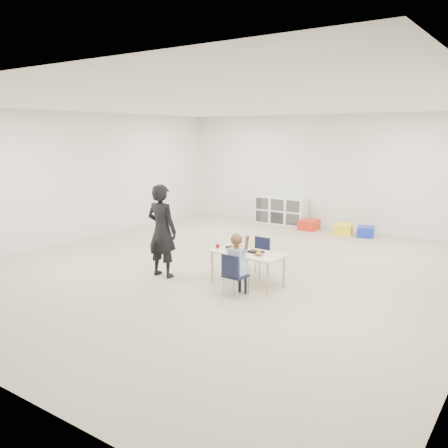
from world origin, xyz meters
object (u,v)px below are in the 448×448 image
Objects in this scene: cubby_shelf at (281,210)px; child at (236,263)px; chair_near at (236,275)px; adult at (162,231)px; table at (247,269)px.

child is at bearing -68.32° from cubby_shelf.
chair_near is 1.61m from adult.
cubby_shelf is at bearing 114.84° from chair_near.
adult is at bearing 177.86° from child.
chair_near is at bearing 172.82° from adult.
adult is (-1.54, 0.14, 0.45)m from chair_near.
cubby_shelf is 5.33m from adult.
cubby_shelf is at bearing 115.68° from table.
table is at bearing 106.40° from chair_near.
child is at bearing -73.60° from table.
adult reaches higher than chair_near.
adult is at bearing -83.34° from cubby_shelf.
child reaches higher than chair_near.
chair_near reaches higher than table.
table is at bearing -167.09° from adult.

